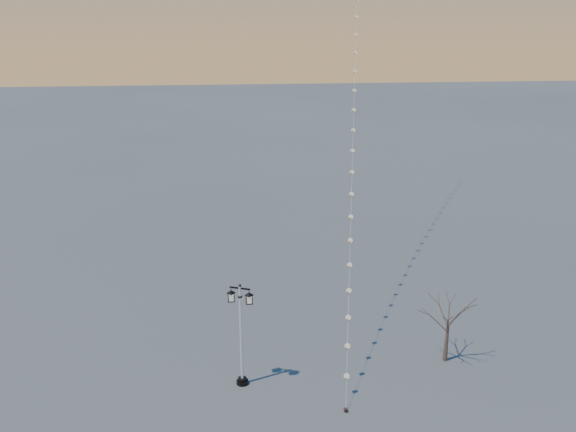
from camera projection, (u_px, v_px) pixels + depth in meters
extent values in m
plane|color=#555656|center=(309.00, 396.00, 29.13)|extent=(300.00, 300.00, 0.00)
cylinder|color=black|center=(242.00, 382.00, 30.09)|extent=(0.61, 0.61, 0.17)
cylinder|color=black|center=(242.00, 379.00, 30.04)|extent=(0.43, 0.43, 0.15)
cylinder|color=silver|center=(241.00, 333.00, 29.22)|extent=(0.14, 0.14, 5.09)
cylinder|color=black|center=(240.00, 297.00, 28.62)|extent=(0.22, 0.22, 0.06)
cube|color=black|center=(240.00, 288.00, 28.48)|extent=(0.98, 0.44, 0.06)
sphere|color=black|center=(240.00, 286.00, 28.44)|extent=(0.15, 0.15, 0.15)
pyramid|color=black|center=(231.00, 290.00, 28.65)|extent=(0.48, 0.48, 0.15)
cube|color=beige|center=(231.00, 297.00, 28.75)|extent=(0.28, 0.28, 0.37)
cube|color=black|center=(231.00, 301.00, 28.82)|extent=(0.32, 0.32, 0.04)
pyramid|color=black|center=(249.00, 292.00, 28.42)|extent=(0.48, 0.48, 0.15)
cube|color=beige|center=(249.00, 299.00, 28.52)|extent=(0.28, 0.28, 0.37)
cube|color=black|center=(249.00, 303.00, 28.59)|extent=(0.32, 0.32, 0.04)
cone|color=#4F3D31|center=(446.00, 342.00, 31.85)|extent=(0.26, 0.26, 2.17)
cylinder|color=black|center=(346.00, 410.00, 27.92)|extent=(0.18, 0.18, 0.18)
cylinder|color=black|center=(346.00, 410.00, 27.92)|extent=(0.03, 0.03, 0.23)
cone|color=orange|center=(355.00, 65.00, 40.21)|extent=(0.07, 0.07, 0.26)
cylinder|color=white|center=(346.00, 402.00, 27.78)|extent=(0.01, 0.01, 0.73)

